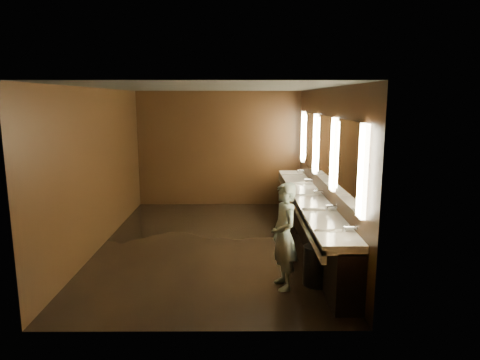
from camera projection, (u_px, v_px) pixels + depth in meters
name	position (u px, v px, depth m)	size (l,w,h in m)	color
floor	(213.00, 244.00, 7.82)	(6.00, 6.00, 0.00)	black
ceiling	(211.00, 88.00, 7.30)	(4.00, 6.00, 0.02)	#2D2D2B
wall_back	(219.00, 149.00, 10.51)	(4.00, 0.02, 2.80)	black
wall_front	(195.00, 213.00, 4.62)	(4.00, 0.02, 2.80)	black
wall_left	(99.00, 169.00, 7.55)	(0.02, 6.00, 2.80)	black
wall_right	(325.00, 168.00, 7.57)	(0.02, 6.00, 2.80)	black
sink_counter	(311.00, 218.00, 7.74)	(0.55, 5.40, 1.01)	black
mirror_band	(324.00, 149.00, 7.51)	(0.06, 5.03, 1.15)	#FCEBB8
person	(284.00, 236.00, 5.90)	(0.55, 0.36, 1.50)	#95D1DF
trash_bin	(316.00, 265.00, 6.06)	(0.37, 0.37, 0.57)	black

